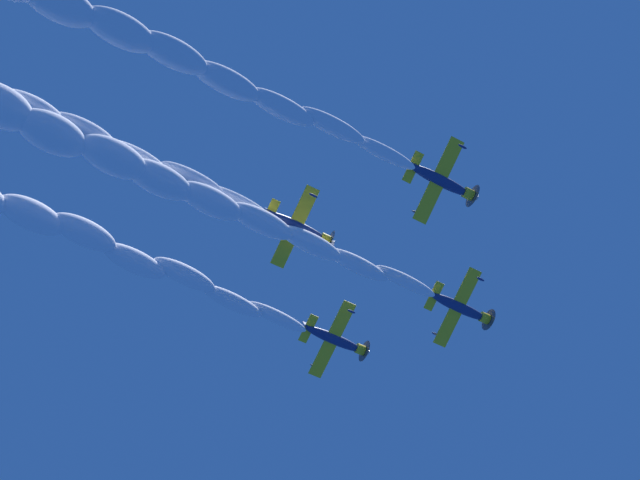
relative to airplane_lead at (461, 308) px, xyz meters
The scene contains 7 objects.
airplane_lead is the anchor object (origin of this frame).
airplane_left_wingman 13.96m from the airplane_lead, 148.81° to the right, with size 8.89×8.11×3.20m.
airplane_right_wingman 14.80m from the airplane_lead, 53.94° to the right, with size 8.74×8.12×3.40m.
airplane_slot_tail 19.47m from the airplane_lead, 105.29° to the right, with size 8.76×8.14×3.25m.
smoke_trail_lead 36.87m from the airplane_lead, 106.22° to the right, with size 16.93×49.57×6.31m.
smoke_trail_left_wingman 48.03m from the airplane_lead, 117.30° to the right, with size 16.36×49.81×6.15m.
smoke_trail_right_wingman 47.09m from the airplane_lead, 91.71° to the right, with size 16.36×49.23×6.56m.
Camera 1 is at (11.42, -33.92, 2.00)m, focal length 45.07 mm.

